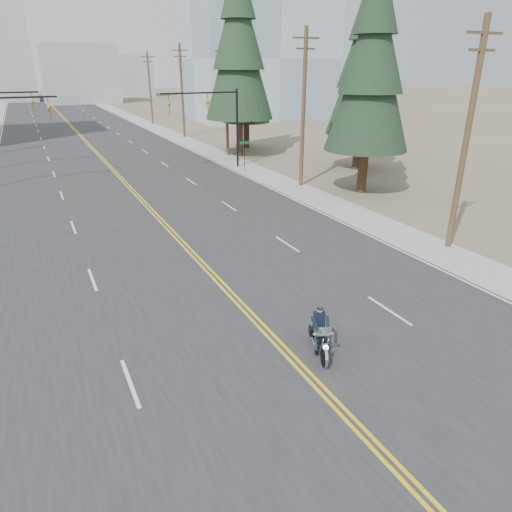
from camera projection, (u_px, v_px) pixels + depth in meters
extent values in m
plane|color=#776D56|center=(346.00, 416.00, 12.43)|extent=(400.00, 400.00, 0.00)
cube|color=#303033|center=(73.00, 128.00, 70.46)|extent=(20.00, 200.00, 0.01)
cube|color=#A5A5A0|center=(147.00, 124.00, 75.13)|extent=(3.00, 200.00, 0.01)
cylinder|color=black|center=(6.00, 98.00, 33.34)|extent=(7.00, 0.14, 0.14)
imported|color=#BF8C0C|center=(48.00, 106.00, 34.72)|extent=(0.21, 0.26, 1.30)
cylinder|color=black|center=(237.00, 129.00, 42.08)|extent=(0.20, 0.20, 7.00)
cylinder|color=black|center=(200.00, 93.00, 39.42)|extent=(7.00, 0.14, 0.14)
imported|color=#BF8C0C|center=(208.00, 101.00, 39.96)|extent=(0.21, 0.26, 1.30)
imported|color=#BF8C0C|center=(169.00, 102.00, 38.54)|extent=(0.21, 0.26, 1.30)
cylinder|color=black|center=(1.00, 93.00, 39.77)|extent=(6.00, 0.14, 0.14)
imported|color=#BF8C0C|center=(32.00, 100.00, 40.99)|extent=(0.21, 0.26, 1.30)
cylinder|color=black|center=(245.00, 156.00, 41.18)|extent=(0.06, 0.06, 2.60)
cube|color=#0C5926|center=(244.00, 143.00, 40.72)|extent=(0.90, 0.03, 0.25)
cylinder|color=brown|center=(466.00, 141.00, 22.02)|extent=(0.30, 0.30, 11.00)
cube|color=brown|center=(485.00, 33.00, 20.21)|extent=(2.20, 0.12, 0.12)
cube|color=brown|center=(482.00, 50.00, 20.48)|extent=(1.60, 0.12, 0.12)
cylinder|color=brown|center=(303.00, 110.00, 34.36)|extent=(0.30, 0.30, 11.50)
cube|color=brown|center=(306.00, 38.00, 32.45)|extent=(2.20, 0.12, 0.12)
cube|color=brown|center=(306.00, 49.00, 32.72)|extent=(1.60, 0.12, 0.12)
cylinder|color=brown|center=(227.00, 101.00, 46.89)|extent=(0.30, 0.30, 11.00)
cube|color=brown|center=(225.00, 51.00, 45.08)|extent=(2.20, 0.12, 0.12)
cube|color=brown|center=(226.00, 59.00, 45.35)|extent=(1.60, 0.12, 0.12)
cylinder|color=brown|center=(182.00, 92.00, 59.23)|extent=(0.30, 0.30, 11.50)
cube|color=brown|center=(180.00, 50.00, 57.33)|extent=(2.20, 0.12, 0.12)
cube|color=brown|center=(180.00, 56.00, 57.59)|extent=(1.60, 0.12, 0.12)
cylinder|color=brown|center=(150.00, 89.00, 73.42)|extent=(0.30, 0.30, 11.00)
cube|color=brown|center=(147.00, 57.00, 71.61)|extent=(2.20, 0.12, 0.12)
cube|color=brown|center=(148.00, 62.00, 71.88)|extent=(1.60, 0.12, 0.12)
cube|color=#9EB5CC|center=(258.00, 59.00, 79.60)|extent=(24.00, 16.00, 20.00)
cube|color=#ADB2B7|center=(79.00, 74.00, 116.61)|extent=(18.00, 14.00, 14.00)
cube|color=#B7BCC6|center=(217.00, 66.00, 116.40)|extent=(16.00, 12.00, 18.00)
cube|color=#B7BCC6|center=(127.00, 76.00, 144.62)|extent=(14.00, 14.00, 12.00)
cylinder|color=#382619|center=(363.00, 171.00, 34.01)|extent=(0.62, 0.62, 3.18)
cone|color=black|center=(371.00, 80.00, 31.56)|extent=(6.00, 6.00, 9.53)
cone|color=black|center=(375.00, 37.00, 30.53)|extent=(4.50, 4.50, 7.15)
cylinder|color=#382619|center=(357.00, 152.00, 41.78)|extent=(0.70, 0.70, 3.20)
cone|color=#19321D|center=(363.00, 77.00, 39.32)|extent=(5.99, 5.99, 9.59)
cone|color=#19321D|center=(366.00, 42.00, 38.28)|extent=(4.50, 4.50, 7.19)
cone|color=#19321D|center=(369.00, 5.00, 37.23)|extent=(3.00, 3.00, 5.11)
cylinder|color=#382619|center=(240.00, 137.00, 47.89)|extent=(0.67, 0.67, 3.83)
cone|color=#19331C|center=(239.00, 58.00, 44.94)|extent=(6.89, 6.89, 11.48)
cone|color=#19331C|center=(238.00, 21.00, 43.69)|extent=(5.17, 5.17, 8.61)
cylinder|color=#382619|center=(246.00, 135.00, 52.90)|extent=(0.67, 0.67, 2.89)
cone|color=#18301C|center=(246.00, 82.00, 50.67)|extent=(5.39, 5.39, 8.66)
cone|color=#18301C|center=(246.00, 58.00, 49.73)|extent=(4.04, 4.04, 6.50)
cone|color=#18301C|center=(246.00, 33.00, 48.79)|extent=(2.70, 2.70, 4.62)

